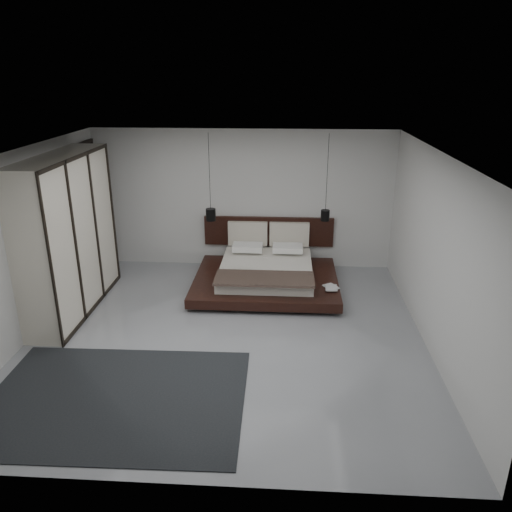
# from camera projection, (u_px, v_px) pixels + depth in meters

# --- Properties ---
(floor) EXTENTS (6.00, 6.00, 0.00)m
(floor) POSITION_uv_depth(u_px,v_px,m) (227.00, 334.00, 7.75)
(floor) COLOR #95979D
(floor) RESTS_ON ground
(ceiling) EXTENTS (6.00, 6.00, 0.00)m
(ceiling) POSITION_uv_depth(u_px,v_px,m) (223.00, 153.00, 6.76)
(ceiling) COLOR white
(ceiling) RESTS_ON wall_back
(wall_back) EXTENTS (6.00, 0.00, 6.00)m
(wall_back) POSITION_uv_depth(u_px,v_px,m) (243.00, 200.00, 10.06)
(wall_back) COLOR silver
(wall_back) RESTS_ON floor
(wall_front) EXTENTS (6.00, 0.00, 6.00)m
(wall_front) POSITION_uv_depth(u_px,v_px,m) (185.00, 363.00, 4.45)
(wall_front) COLOR silver
(wall_front) RESTS_ON floor
(wall_left) EXTENTS (0.00, 6.00, 6.00)m
(wall_left) POSITION_uv_depth(u_px,v_px,m) (25.00, 246.00, 7.43)
(wall_left) COLOR silver
(wall_left) RESTS_ON floor
(wall_right) EXTENTS (0.00, 6.00, 6.00)m
(wall_right) POSITION_uv_depth(u_px,v_px,m) (435.00, 254.00, 7.08)
(wall_right) COLOR silver
(wall_right) RESTS_ON floor
(lattice_screen) EXTENTS (0.05, 0.90, 2.60)m
(lattice_screen) POSITION_uv_depth(u_px,v_px,m) (91.00, 209.00, 9.75)
(lattice_screen) COLOR black
(lattice_screen) RESTS_ON floor
(bed) EXTENTS (2.64, 2.33, 1.05)m
(bed) POSITION_uv_depth(u_px,v_px,m) (266.00, 272.00, 9.41)
(bed) COLOR black
(bed) RESTS_ON floor
(book_lower) EXTENTS (0.32, 0.34, 0.03)m
(book_lower) POSITION_uv_depth(u_px,v_px,m) (326.00, 288.00, 8.76)
(book_lower) COLOR #99724C
(book_lower) RESTS_ON bed
(book_upper) EXTENTS (0.21, 0.29, 0.02)m
(book_upper) POSITION_uv_depth(u_px,v_px,m) (325.00, 288.00, 8.72)
(book_upper) COLOR #99724C
(book_upper) RESTS_ON book_lower
(pendant_left) EXTENTS (0.19, 0.19, 1.65)m
(pendant_left) POSITION_uv_depth(u_px,v_px,m) (211.00, 214.00, 9.50)
(pendant_left) COLOR black
(pendant_left) RESTS_ON ceiling
(pendant_right) EXTENTS (0.17, 0.17, 1.61)m
(pendant_right) POSITION_uv_depth(u_px,v_px,m) (325.00, 215.00, 9.36)
(pendant_right) COLOR black
(pendant_right) RESTS_ON ceiling
(wardrobe) EXTENTS (0.63, 2.67, 2.62)m
(wardrobe) POSITION_uv_depth(u_px,v_px,m) (68.00, 235.00, 8.18)
(wardrobe) COLOR silver
(wardrobe) RESTS_ON floor
(rug) EXTENTS (3.24, 2.34, 0.01)m
(rug) POSITION_uv_depth(u_px,v_px,m) (116.00, 399.00, 6.22)
(rug) COLOR black
(rug) RESTS_ON floor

